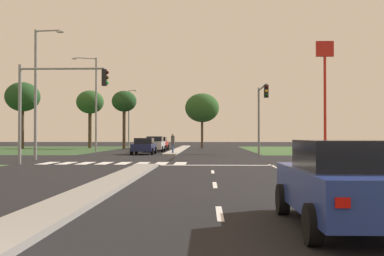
# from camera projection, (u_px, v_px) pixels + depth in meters

# --- Properties ---
(ground_plane) EXTENTS (200.00, 200.00, 0.00)m
(ground_plane) POSITION_uv_depth(u_px,v_px,m) (161.00, 159.00, 34.53)
(ground_plane) COLOR black
(median_island_near) EXTENTS (1.20, 22.00, 0.14)m
(median_island_near) POSITION_uv_depth(u_px,v_px,m) (106.00, 186.00, 15.54)
(median_island_near) COLOR gray
(median_island_near) RESTS_ON ground
(median_island_far) EXTENTS (1.20, 36.00, 0.14)m
(median_island_far) POSITION_uv_depth(u_px,v_px,m) (180.00, 149.00, 59.51)
(median_island_far) COLOR #ADA89E
(median_island_far) RESTS_ON ground
(lane_dash_near) EXTENTS (0.14, 2.00, 0.01)m
(lane_dash_near) POSITION_uv_depth(u_px,v_px,m) (220.00, 213.00, 10.37)
(lane_dash_near) COLOR silver
(lane_dash_near) RESTS_ON ground
(lane_dash_second) EXTENTS (0.14, 2.00, 0.01)m
(lane_dash_second) POSITION_uv_depth(u_px,v_px,m) (215.00, 185.00, 16.36)
(lane_dash_second) COLOR silver
(lane_dash_second) RESTS_ON ground
(lane_dash_third) EXTENTS (0.14, 2.00, 0.01)m
(lane_dash_third) POSITION_uv_depth(u_px,v_px,m) (213.00, 172.00, 22.36)
(lane_dash_third) COLOR silver
(lane_dash_third) RESTS_ON ground
(edge_line_right) EXTENTS (0.14, 24.00, 0.01)m
(edge_line_right) POSITION_uv_depth(u_px,v_px,m) (315.00, 185.00, 16.33)
(edge_line_right) COLOR silver
(edge_line_right) RESTS_ON ground
(stop_bar_near) EXTENTS (6.40, 0.50, 0.01)m
(stop_bar_near) POSITION_uv_depth(u_px,v_px,m) (217.00, 165.00, 27.42)
(stop_bar_near) COLOR silver
(stop_bar_near) RESTS_ON ground
(crosswalk_bar_near) EXTENTS (0.70, 2.80, 0.01)m
(crosswalk_bar_near) POSITION_uv_depth(u_px,v_px,m) (48.00, 163.00, 29.53)
(crosswalk_bar_near) COLOR silver
(crosswalk_bar_near) RESTS_ON ground
(crosswalk_bar_second) EXTENTS (0.70, 2.80, 0.01)m
(crosswalk_bar_second) POSITION_uv_depth(u_px,v_px,m) (67.00, 163.00, 29.49)
(crosswalk_bar_second) COLOR silver
(crosswalk_bar_second) RESTS_ON ground
(crosswalk_bar_third) EXTENTS (0.70, 2.80, 0.01)m
(crosswalk_bar_third) POSITION_uv_depth(u_px,v_px,m) (86.00, 163.00, 29.46)
(crosswalk_bar_third) COLOR silver
(crosswalk_bar_third) RESTS_ON ground
(crosswalk_bar_fourth) EXTENTS (0.70, 2.80, 0.01)m
(crosswalk_bar_fourth) POSITION_uv_depth(u_px,v_px,m) (104.00, 163.00, 29.42)
(crosswalk_bar_fourth) COLOR silver
(crosswalk_bar_fourth) RESTS_ON ground
(crosswalk_bar_fifth) EXTENTS (0.70, 2.80, 0.01)m
(crosswalk_bar_fifth) POSITION_uv_depth(u_px,v_px,m) (123.00, 163.00, 29.39)
(crosswalk_bar_fifth) COLOR silver
(crosswalk_bar_fifth) RESTS_ON ground
(crosswalk_bar_sixth) EXTENTS (0.70, 2.80, 0.01)m
(crosswalk_bar_sixth) POSITION_uv_depth(u_px,v_px,m) (142.00, 163.00, 29.35)
(crosswalk_bar_sixth) COLOR silver
(crosswalk_bar_sixth) RESTS_ON ground
(crosswalk_bar_seventh) EXTENTS (0.70, 2.80, 0.01)m
(crosswalk_bar_seventh) POSITION_uv_depth(u_px,v_px,m) (161.00, 163.00, 29.32)
(crosswalk_bar_seventh) COLOR silver
(crosswalk_bar_seventh) RESTS_ON ground
(crosswalk_bar_eighth) EXTENTS (0.70, 2.80, 0.01)m
(crosswalk_bar_eighth) POSITION_uv_depth(u_px,v_px,m) (181.00, 163.00, 29.28)
(crosswalk_bar_eighth) COLOR silver
(crosswalk_bar_eighth) RESTS_ON ground
(car_blue_near) EXTENTS (2.02, 4.61, 1.57)m
(car_blue_near) POSITION_uv_depth(u_px,v_px,m) (346.00, 183.00, 8.73)
(car_blue_near) COLOR navy
(car_blue_near) RESTS_ON ground
(car_red_second) EXTENTS (2.03, 4.64, 1.55)m
(car_red_second) POSITION_uv_depth(u_px,v_px,m) (159.00, 143.00, 56.40)
(car_red_second) COLOR #A31919
(car_red_second) RESTS_ON ground
(car_silver_third) EXTENTS (1.98, 4.52, 1.61)m
(car_silver_third) POSITION_uv_depth(u_px,v_px,m) (155.00, 144.00, 50.62)
(car_silver_third) COLOR #B7B7BC
(car_silver_third) RESTS_ON ground
(car_navy_fourth) EXTENTS (2.02, 4.32, 1.47)m
(car_navy_fourth) POSITION_uv_depth(u_px,v_px,m) (144.00, 146.00, 43.92)
(car_navy_fourth) COLOR #161E47
(car_navy_fourth) RESTS_ON ground
(traffic_signal_far_right) EXTENTS (0.32, 5.50, 5.72)m
(traffic_signal_far_right) POSITION_uv_depth(u_px,v_px,m) (261.00, 107.00, 38.96)
(traffic_signal_far_right) COLOR gray
(traffic_signal_far_right) RESTS_ON ground
(traffic_signal_near_left) EXTENTS (5.28, 0.32, 5.79)m
(traffic_signal_near_left) POSITION_uv_depth(u_px,v_px,m) (52.00, 95.00, 28.17)
(traffic_signal_near_left) COLOR gray
(traffic_signal_near_left) RESTS_ON ground
(street_lamp_second) EXTENTS (2.16, 0.48, 8.99)m
(street_lamp_second) POSITION_uv_depth(u_px,v_px,m) (38.00, 87.00, 33.53)
(street_lamp_second) COLOR gray
(street_lamp_second) RESTS_ON ground
(street_lamp_third) EXTENTS (2.50, 1.10, 9.99)m
(street_lamp_third) POSITION_uv_depth(u_px,v_px,m) (94.00, 99.00, 51.84)
(street_lamp_third) COLOR gray
(street_lamp_third) RESTS_ON ground
(street_lamp_fourth) EXTENTS (1.65, 2.15, 8.54)m
(street_lamp_fourth) POSITION_uv_depth(u_px,v_px,m) (129.00, 115.00, 73.46)
(street_lamp_fourth) COLOR gray
(street_lamp_fourth) RESTS_ON ground
(pedestrian_at_median) EXTENTS (0.34, 0.34, 1.75)m
(pedestrian_at_median) POSITION_uv_depth(u_px,v_px,m) (173.00, 141.00, 43.65)
(pedestrian_at_median) COLOR #335184
(pedestrian_at_median) RESTS_ON median_island_far
(fastfood_pole_sign) EXTENTS (1.80, 0.40, 11.44)m
(fastfood_pole_sign) POSITION_uv_depth(u_px,v_px,m) (325.00, 71.00, 50.23)
(fastfood_pole_sign) COLOR red
(fastfood_pole_sign) RESTS_ON ground
(treeline_near) EXTENTS (4.46, 4.46, 8.61)m
(treeline_near) POSITION_uv_depth(u_px,v_px,m) (23.00, 97.00, 62.88)
(treeline_near) COLOR #423323
(treeline_near) RESTS_ON ground
(treeline_second) EXTENTS (3.76, 3.76, 7.93)m
(treeline_second) POSITION_uv_depth(u_px,v_px,m) (90.00, 103.00, 67.06)
(treeline_second) COLOR #423323
(treeline_second) RESTS_ON ground
(treeline_third) EXTENTS (3.22, 3.22, 7.55)m
(treeline_third) POSITION_uv_depth(u_px,v_px,m) (124.00, 102.00, 63.49)
(treeline_third) COLOR #423323
(treeline_third) RESTS_ON ground
(treeline_fourth) EXTENTS (4.58, 4.58, 7.41)m
(treeline_fourth) POSITION_uv_depth(u_px,v_px,m) (202.00, 108.00, 65.68)
(treeline_fourth) COLOR #423323
(treeline_fourth) RESTS_ON ground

